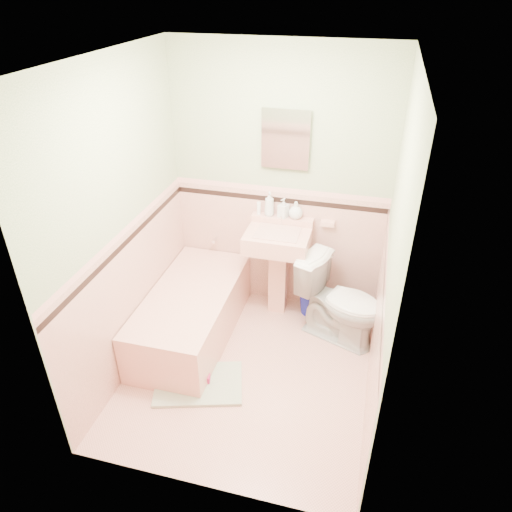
% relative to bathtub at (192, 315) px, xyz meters
% --- Properties ---
extents(floor, '(2.20, 2.20, 0.00)m').
position_rel_bathtub_xyz_m(floor, '(0.63, -0.33, -0.23)').
color(floor, '#EAA999').
rests_on(floor, ground).
extents(ceiling, '(2.20, 2.20, 0.00)m').
position_rel_bathtub_xyz_m(ceiling, '(0.63, -0.33, 2.27)').
color(ceiling, white).
rests_on(ceiling, ground).
extents(wall_back, '(2.50, 0.00, 2.50)m').
position_rel_bathtub_xyz_m(wall_back, '(0.63, 0.77, 1.02)').
color(wall_back, beige).
rests_on(wall_back, ground).
extents(wall_front, '(2.50, 0.00, 2.50)m').
position_rel_bathtub_xyz_m(wall_front, '(0.63, -1.43, 1.02)').
color(wall_front, beige).
rests_on(wall_front, ground).
extents(wall_left, '(0.00, 2.50, 2.50)m').
position_rel_bathtub_xyz_m(wall_left, '(-0.37, -0.33, 1.02)').
color(wall_left, beige).
rests_on(wall_left, ground).
extents(wall_right, '(0.00, 2.50, 2.50)m').
position_rel_bathtub_xyz_m(wall_right, '(1.63, -0.33, 1.02)').
color(wall_right, beige).
rests_on(wall_right, ground).
extents(wainscot_back, '(2.00, 0.00, 2.00)m').
position_rel_bathtub_xyz_m(wainscot_back, '(0.63, 0.76, 0.38)').
color(wainscot_back, '#EDAF9E').
rests_on(wainscot_back, ground).
extents(wainscot_front, '(2.00, 0.00, 2.00)m').
position_rel_bathtub_xyz_m(wainscot_front, '(0.63, -1.42, 0.38)').
color(wainscot_front, '#EDAF9E').
rests_on(wainscot_front, ground).
extents(wainscot_left, '(0.00, 2.20, 2.20)m').
position_rel_bathtub_xyz_m(wainscot_left, '(-0.36, -0.33, 0.38)').
color(wainscot_left, '#EDAF9E').
rests_on(wainscot_left, ground).
extents(wainscot_right, '(0.00, 2.20, 2.20)m').
position_rel_bathtub_xyz_m(wainscot_right, '(1.62, -0.33, 0.38)').
color(wainscot_right, '#EDAF9E').
rests_on(wainscot_right, ground).
extents(accent_back, '(2.00, 0.00, 2.00)m').
position_rel_bathtub_xyz_m(accent_back, '(0.63, 0.75, 0.90)').
color(accent_back, black).
rests_on(accent_back, ground).
extents(accent_front, '(2.00, 0.00, 2.00)m').
position_rel_bathtub_xyz_m(accent_front, '(0.63, -1.41, 0.90)').
color(accent_front, black).
rests_on(accent_front, ground).
extents(accent_left, '(0.00, 2.20, 2.20)m').
position_rel_bathtub_xyz_m(accent_left, '(-0.35, -0.33, 0.89)').
color(accent_left, black).
rests_on(accent_left, ground).
extents(accent_right, '(0.00, 2.20, 2.20)m').
position_rel_bathtub_xyz_m(accent_right, '(1.61, -0.33, 0.89)').
color(accent_right, black).
rests_on(accent_right, ground).
extents(cap_back, '(2.00, 0.00, 2.00)m').
position_rel_bathtub_xyz_m(cap_back, '(0.63, 0.75, 0.99)').
color(cap_back, '#EAA69C').
rests_on(cap_back, ground).
extents(cap_front, '(2.00, 0.00, 2.00)m').
position_rel_bathtub_xyz_m(cap_front, '(0.63, -1.41, 0.99)').
color(cap_front, '#EAA69C').
rests_on(cap_front, ground).
extents(cap_left, '(0.00, 2.20, 2.20)m').
position_rel_bathtub_xyz_m(cap_left, '(-0.35, -0.33, 1.00)').
color(cap_left, '#EAA69C').
rests_on(cap_left, ground).
extents(cap_right, '(0.00, 2.20, 2.20)m').
position_rel_bathtub_xyz_m(cap_right, '(1.61, -0.33, 1.00)').
color(cap_right, '#EAA69C').
rests_on(cap_right, ground).
extents(bathtub, '(0.70, 1.50, 0.45)m').
position_rel_bathtub_xyz_m(bathtub, '(0.00, 0.00, 0.00)').
color(bathtub, '#E59F8D').
rests_on(bathtub, floor).
extents(tub_faucet, '(0.04, 0.12, 0.04)m').
position_rel_bathtub_xyz_m(tub_faucet, '(0.00, 0.72, 0.41)').
color(tub_faucet, silver).
rests_on(tub_faucet, wall_back).
extents(sink, '(0.58, 0.48, 0.91)m').
position_rel_bathtub_xyz_m(sink, '(0.68, 0.53, 0.23)').
color(sink, '#E59F8D').
rests_on(sink, floor).
extents(sink_faucet, '(0.02, 0.02, 0.10)m').
position_rel_bathtub_xyz_m(sink_faucet, '(0.68, 0.67, 0.72)').
color(sink_faucet, silver).
rests_on(sink_faucet, sink).
extents(medicine_cabinet, '(0.35, 0.04, 0.44)m').
position_rel_bathtub_xyz_m(medicine_cabinet, '(0.68, 0.74, 1.47)').
color(medicine_cabinet, white).
rests_on(medicine_cabinet, wall_back).
extents(soap_dish, '(0.13, 0.07, 0.04)m').
position_rel_bathtub_xyz_m(soap_dish, '(1.10, 0.73, 0.72)').
color(soap_dish, '#E59F8D').
rests_on(soap_dish, wall_back).
extents(soap_bottle_left, '(0.12, 0.12, 0.23)m').
position_rel_bathtub_xyz_m(soap_bottle_left, '(0.55, 0.71, 0.86)').
color(soap_bottle_left, '#B2B2B2').
rests_on(soap_bottle_left, sink).
extents(soap_bottle_mid, '(0.11, 0.11, 0.18)m').
position_rel_bathtub_xyz_m(soap_bottle_mid, '(0.69, 0.71, 0.84)').
color(soap_bottle_mid, '#B2B2B2').
rests_on(soap_bottle_mid, sink).
extents(soap_bottle_right, '(0.16, 0.16, 0.16)m').
position_rel_bathtub_xyz_m(soap_bottle_right, '(0.80, 0.71, 0.83)').
color(soap_bottle_right, '#B2B2B2').
rests_on(soap_bottle_right, sink).
extents(tube, '(0.04, 0.04, 0.12)m').
position_rel_bathtub_xyz_m(tube, '(0.45, 0.71, 0.81)').
color(tube, white).
rests_on(tube, sink).
extents(toilet, '(0.88, 0.69, 0.79)m').
position_rel_bathtub_xyz_m(toilet, '(1.32, 0.32, 0.17)').
color(toilet, white).
rests_on(toilet, floor).
extents(bucket, '(0.26, 0.26, 0.25)m').
position_rel_bathtub_xyz_m(bucket, '(1.02, 0.61, -0.10)').
color(bucket, navy).
rests_on(bucket, floor).
extents(bath_mat, '(0.81, 0.65, 0.03)m').
position_rel_bathtub_xyz_m(bath_mat, '(0.28, -0.60, -0.21)').
color(bath_mat, '#99A589').
rests_on(bath_mat, floor).
extents(shoe, '(0.16, 0.10, 0.06)m').
position_rel_bathtub_xyz_m(shoe, '(0.29, -0.57, -0.17)').
color(shoe, '#BF1E59').
rests_on(shoe, bath_mat).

